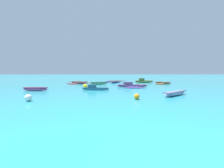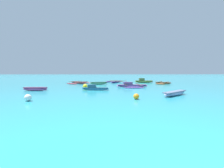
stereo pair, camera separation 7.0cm
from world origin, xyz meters
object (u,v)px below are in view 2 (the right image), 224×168
object	(u,v)px
mooring_buoy_1	(28,98)
mooring_buoy_2	(85,86)
moored_boat_1	(163,83)
moored_boat_2	(143,81)
moored_boat_6	(175,93)
moored_boat_7	(99,83)
moored_boat_0	(95,88)
moored_boat_4	(116,82)
moored_boat_5	(35,89)
moored_boat_3	(79,83)
mooring_buoy_0	(136,96)
moored_boat_8	(131,85)

from	to	relation	value
mooring_buoy_1	mooring_buoy_2	world-z (taller)	mooring_buoy_2
moored_boat_1	mooring_buoy_1	size ratio (longest dim) A/B	8.69
mooring_buoy_2	moored_boat_2	bearing A→B (deg)	46.64
moored_boat_6	mooring_buoy_1	size ratio (longest dim) A/B	6.24
moored_boat_1	mooring_buoy_2	xyz separation A→B (m)	(-12.06, -7.18, 0.11)
moored_boat_6	moored_boat_7	size ratio (longest dim) A/B	1.05
moored_boat_0	mooring_buoy_1	bearing A→B (deg)	-117.70
moored_boat_0	mooring_buoy_1	distance (m)	7.35
moored_boat_4	mooring_buoy_1	distance (m)	19.05
mooring_buoy_1	moored_boat_4	bearing A→B (deg)	67.98
moored_boat_5	mooring_buoy_1	bearing A→B (deg)	-68.44
moored_boat_1	moored_boat_5	bearing A→B (deg)	-118.59
moored_boat_2	moored_boat_3	world-z (taller)	moored_boat_2
moored_boat_5	mooring_buoy_2	bearing A→B (deg)	19.15
moored_boat_0	mooring_buoy_1	size ratio (longest dim) A/B	6.52
moored_boat_4	mooring_buoy_0	xyz separation A→B (m)	(0.47, -17.19, 0.05)
moored_boat_1	moored_boat_4	size ratio (longest dim) A/B	0.94
moored_boat_0	mooring_buoy_2	size ratio (longest dim) A/B	5.56
mooring_buoy_1	mooring_buoy_2	distance (m)	7.96
moored_boat_1	moored_boat_7	world-z (taller)	moored_boat_7
moored_boat_3	moored_boat_5	size ratio (longest dim) A/B	1.56
moored_boat_2	mooring_buoy_1	size ratio (longest dim) A/B	7.28
moored_boat_0	mooring_buoy_2	bearing A→B (deg)	139.27
moored_boat_2	moored_boat_5	xyz separation A→B (m)	(-14.45, -11.67, -0.08)
moored_boat_2	moored_boat_8	size ratio (longest dim) A/B	0.83
moored_boat_6	mooring_buoy_2	world-z (taller)	mooring_buoy_2
moored_boat_0	moored_boat_3	bearing A→B (deg)	117.13
moored_boat_4	mooring_buoy_2	size ratio (longest dim) A/B	7.84
moored_boat_7	mooring_buoy_0	size ratio (longest dim) A/B	6.65
moored_boat_3	moored_boat_4	world-z (taller)	moored_boat_3
moored_boat_1	mooring_buoy_2	distance (m)	14.04
moored_boat_1	mooring_buoy_1	bearing A→B (deg)	-101.57
mooring_buoy_1	mooring_buoy_2	bearing A→B (deg)	69.14
moored_boat_3	mooring_buoy_2	size ratio (longest dim) A/B	7.27
moored_boat_1	mooring_buoy_1	world-z (taller)	mooring_buoy_1
moored_boat_7	mooring_buoy_0	bearing A→B (deg)	-86.69
moored_boat_1	mooring_buoy_0	distance (m)	15.91
moored_boat_1	moored_boat_5	world-z (taller)	moored_boat_5
moored_boat_7	moored_boat_8	xyz separation A→B (m)	(4.64, -3.96, -0.02)
moored_boat_2	moored_boat_1	bearing A→B (deg)	-45.19
mooring_buoy_0	mooring_buoy_2	distance (m)	8.45
moored_boat_8	mooring_buoy_1	xyz separation A→B (m)	(-8.70, -9.58, 0.02)
moored_boat_1	mooring_buoy_2	world-z (taller)	mooring_buoy_2
moored_boat_3	moored_boat_6	bearing A→B (deg)	-13.52
mooring_buoy_0	moored_boat_7	bearing A→B (deg)	105.22
moored_boat_8	mooring_buoy_0	world-z (taller)	moored_boat_8
moored_boat_0	moored_boat_3	world-z (taller)	moored_boat_0
moored_boat_2	moored_boat_7	distance (m)	9.05
mooring_buoy_0	moored_boat_1	bearing A→B (deg)	62.75
moored_boat_8	mooring_buoy_0	bearing A→B (deg)	-95.88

